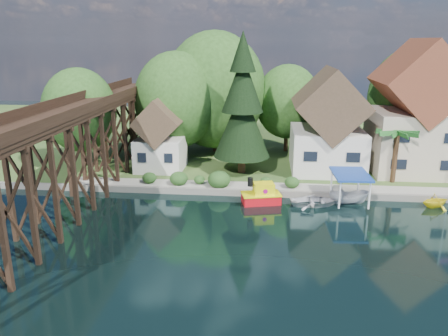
{
  "coord_description": "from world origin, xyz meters",
  "views": [
    {
      "loc": [
        0.27,
        -30.89,
        14.17
      ],
      "look_at": [
        -3.24,
        6.0,
        3.29
      ],
      "focal_mm": 35.0,
      "sensor_mm": 36.0,
      "label": 1
    }
  ],
  "objects_px": {
    "house_left": "(328,128)",
    "tugboat": "(262,195)",
    "shed": "(160,139)",
    "conifer": "(242,107)",
    "boat_white_a": "(315,200)",
    "palm_tree": "(398,134)",
    "trestle_bridge": "(79,144)",
    "boat_canopy": "(349,191)",
    "boat_yellow": "(435,200)",
    "house_center": "(415,117)"
  },
  "relations": [
    {
      "from": "boat_white_a",
      "to": "boat_canopy",
      "type": "height_order",
      "value": "boat_canopy"
    },
    {
      "from": "palm_tree",
      "to": "boat_yellow",
      "type": "distance_m",
      "value": 7.48
    },
    {
      "from": "house_left",
      "to": "boat_canopy",
      "type": "distance_m",
      "value": 10.0
    },
    {
      "from": "trestle_bridge",
      "to": "house_left",
      "type": "relative_size",
      "value": 4.01
    },
    {
      "from": "house_center",
      "to": "boat_white_a",
      "type": "xyz_separation_m",
      "value": [
        -11.11,
        -10.27,
        -5.97
      ]
    },
    {
      "from": "house_left",
      "to": "tugboat",
      "type": "height_order",
      "value": "house_left"
    },
    {
      "from": "house_center",
      "to": "boat_canopy",
      "type": "height_order",
      "value": "house_center"
    },
    {
      "from": "house_left",
      "to": "conifer",
      "type": "xyz_separation_m",
      "value": [
        -9.1,
        -1.94,
        2.41
      ]
    },
    {
      "from": "trestle_bridge",
      "to": "palm_tree",
      "type": "height_order",
      "value": "trestle_bridge"
    },
    {
      "from": "house_center",
      "to": "boat_yellow",
      "type": "bearing_deg",
      "value": -93.56
    },
    {
      "from": "house_left",
      "to": "palm_tree",
      "type": "xyz_separation_m",
      "value": [
        6.14,
        -3.9,
        0.23
      ]
    },
    {
      "from": "trestle_bridge",
      "to": "palm_tree",
      "type": "xyz_separation_m",
      "value": [
        29.14,
        6.92,
        0.02
      ]
    },
    {
      "from": "shed",
      "to": "tugboat",
      "type": "xyz_separation_m",
      "value": [
        11.14,
        -8.25,
        -3.08
      ]
    },
    {
      "from": "trestle_bridge",
      "to": "house_left",
      "type": "height_order",
      "value": "house_left"
    },
    {
      "from": "palm_tree",
      "to": "boat_yellow",
      "type": "bearing_deg",
      "value": -67.42
    },
    {
      "from": "conifer",
      "to": "boat_canopy",
      "type": "xyz_separation_m",
      "value": [
        10.05,
        -7.22,
        -6.32
      ]
    },
    {
      "from": "boat_canopy",
      "to": "palm_tree",
      "type": "bearing_deg",
      "value": 45.33
    },
    {
      "from": "shed",
      "to": "boat_white_a",
      "type": "bearing_deg",
      "value": -27.5
    },
    {
      "from": "trestle_bridge",
      "to": "conifer",
      "type": "relative_size",
      "value": 3.02
    },
    {
      "from": "shed",
      "to": "conifer",
      "type": "bearing_deg",
      "value": -2.81
    },
    {
      "from": "boat_white_a",
      "to": "house_left",
      "type": "bearing_deg",
      "value": -19.71
    },
    {
      "from": "boat_white_a",
      "to": "boat_yellow",
      "type": "height_order",
      "value": "boat_yellow"
    },
    {
      "from": "house_left",
      "to": "shed",
      "type": "bearing_deg",
      "value": -175.23
    },
    {
      "from": "boat_white_a",
      "to": "palm_tree",
      "type": "bearing_deg",
      "value": -62.12
    },
    {
      "from": "conifer",
      "to": "boat_canopy",
      "type": "distance_m",
      "value": 13.9
    },
    {
      "from": "trestle_bridge",
      "to": "boat_yellow",
      "type": "xyz_separation_m",
      "value": [
        31.39,
        1.52,
        -4.65
      ]
    },
    {
      "from": "tugboat",
      "to": "boat_white_a",
      "type": "height_order",
      "value": "tugboat"
    },
    {
      "from": "trestle_bridge",
      "to": "shed",
      "type": "distance_m",
      "value": 10.69
    },
    {
      "from": "conifer",
      "to": "boat_canopy",
      "type": "relative_size",
      "value": 3.21
    },
    {
      "from": "house_center",
      "to": "boat_canopy",
      "type": "distance_m",
      "value": 13.6
    },
    {
      "from": "tugboat",
      "to": "boat_white_a",
      "type": "relative_size",
      "value": 0.88
    },
    {
      "from": "boat_yellow",
      "to": "house_center",
      "type": "bearing_deg",
      "value": -26.47
    },
    {
      "from": "house_left",
      "to": "tugboat",
      "type": "distance_m",
      "value": 12.7
    },
    {
      "from": "palm_tree",
      "to": "boat_canopy",
      "type": "relative_size",
      "value": 1.22
    },
    {
      "from": "boat_white_a",
      "to": "boat_canopy",
      "type": "relative_size",
      "value": 0.94
    },
    {
      "from": "tugboat",
      "to": "boat_canopy",
      "type": "height_order",
      "value": "boat_canopy"
    },
    {
      "from": "conifer",
      "to": "house_center",
      "type": "bearing_deg",
      "value": 7.67
    },
    {
      "from": "tugboat",
      "to": "boat_white_a",
      "type": "bearing_deg",
      "value": -0.3
    },
    {
      "from": "shed",
      "to": "boat_yellow",
      "type": "distance_m",
      "value": 27.7
    },
    {
      "from": "trestle_bridge",
      "to": "house_left",
      "type": "distance_m",
      "value": 25.42
    },
    {
      "from": "palm_tree",
      "to": "trestle_bridge",
      "type": "bearing_deg",
      "value": -166.64
    },
    {
      "from": "tugboat",
      "to": "palm_tree",
      "type": "bearing_deg",
      "value": 24.21
    },
    {
      "from": "trestle_bridge",
      "to": "boat_yellow",
      "type": "relative_size",
      "value": 16.66
    },
    {
      "from": "shed",
      "to": "palm_tree",
      "type": "bearing_deg",
      "value": -5.68
    },
    {
      "from": "house_left",
      "to": "boat_canopy",
      "type": "relative_size",
      "value": 2.42
    },
    {
      "from": "trestle_bridge",
      "to": "shed",
      "type": "relative_size",
      "value": 5.63
    },
    {
      "from": "shed",
      "to": "boat_white_a",
      "type": "xyz_separation_m",
      "value": [
        15.89,
        -8.27,
        -3.38
      ]
    },
    {
      "from": "trestle_bridge",
      "to": "boat_canopy",
      "type": "distance_m",
      "value": 24.36
    },
    {
      "from": "house_center",
      "to": "boat_white_a",
      "type": "height_order",
      "value": "house_center"
    },
    {
      "from": "shed",
      "to": "boat_yellow",
      "type": "bearing_deg",
      "value": -16.47
    }
  ]
}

